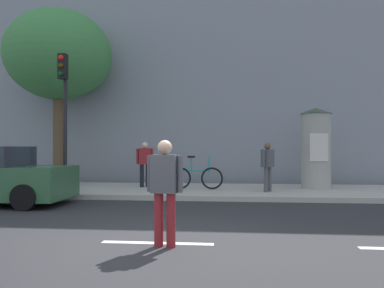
# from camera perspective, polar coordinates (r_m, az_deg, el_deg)

# --- Properties ---
(ground_plane) EXTENTS (80.00, 80.00, 0.00)m
(ground_plane) POSITION_cam_1_polar(r_m,az_deg,el_deg) (6.64, -4.90, -13.79)
(ground_plane) COLOR #2B2B2D
(sidewalk_curb) EXTENTS (36.00, 4.00, 0.15)m
(sidewalk_curb) POSITION_cam_1_polar(r_m,az_deg,el_deg) (13.48, 0.61, -6.63)
(sidewalk_curb) COLOR #B2ADA3
(sidewalk_curb) RESTS_ON ground_plane
(lane_markings) EXTENTS (25.80, 0.16, 0.01)m
(lane_markings) POSITION_cam_1_polar(r_m,az_deg,el_deg) (6.64, -4.90, -13.75)
(lane_markings) COLOR silver
(lane_markings) RESTS_ON ground_plane
(building_backdrop) EXTENTS (36.00, 5.00, 11.14)m
(building_backdrop) POSITION_cam_1_polar(r_m,az_deg,el_deg) (18.83, 1.98, 11.97)
(building_backdrop) COLOR gray
(building_backdrop) RESTS_ON ground_plane
(traffic_light) EXTENTS (0.24, 0.45, 4.15)m
(traffic_light) POSITION_cam_1_polar(r_m,az_deg,el_deg) (12.70, -17.67, 6.01)
(traffic_light) COLOR black
(traffic_light) RESTS_ON sidewalk_curb
(poster_column) EXTENTS (1.06, 1.06, 2.70)m
(poster_column) POSITION_cam_1_polar(r_m,az_deg,el_deg) (14.11, 17.10, -0.47)
(poster_column) COLOR #9E9B93
(poster_column) RESTS_ON sidewalk_curb
(street_tree) EXTENTS (3.90, 3.90, 6.46)m
(street_tree) POSITION_cam_1_polar(r_m,az_deg,el_deg) (16.05, -18.34, 11.78)
(street_tree) COLOR brown
(street_tree) RESTS_ON sidewalk_curb
(pedestrian_tallest) EXTENTS (0.57, 0.31, 1.64)m
(pedestrian_tallest) POSITION_cam_1_polar(r_m,az_deg,el_deg) (6.24, -3.86, -5.77)
(pedestrian_tallest) COLOR maroon
(pedestrian_tallest) RESTS_ON ground_plane
(pedestrian_with_backpack) EXTENTS (0.57, 0.34, 1.56)m
(pedestrian_with_backpack) POSITION_cam_1_polar(r_m,az_deg,el_deg) (14.01, -6.69, -2.40)
(pedestrian_with_backpack) COLOR black
(pedestrian_with_backpack) RESTS_ON sidewalk_curb
(pedestrian_in_red_top) EXTENTS (0.45, 0.58, 1.51)m
(pedestrian_in_red_top) POSITION_cam_1_polar(r_m,az_deg,el_deg) (12.70, 10.63, -2.66)
(pedestrian_in_red_top) COLOR #4C4C51
(pedestrian_in_red_top) RESTS_ON sidewalk_curb
(bicycle_leaning) EXTENTS (1.77, 0.10, 1.09)m
(bicycle_leaning) POSITION_cam_1_polar(r_m,az_deg,el_deg) (13.26, 0.57, -4.73)
(bicycle_leaning) COLOR black
(bicycle_leaning) RESTS_ON sidewalk_curb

